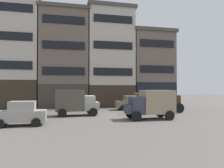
% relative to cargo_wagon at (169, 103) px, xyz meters
% --- Properties ---
extents(ground_plane, '(120.00, 120.00, 0.00)m').
position_rel_cargo_wagon_xyz_m(ground_plane, '(-8.34, -0.48, -1.15)').
color(ground_plane, '#605B56').
extents(building_far_left, '(7.06, 5.88, 15.76)m').
position_rel_cargo_wagon_xyz_m(building_far_left, '(-18.59, 9.96, 6.78)').
color(building_far_left, '#33281E').
rests_on(building_far_left, ground_plane).
extents(building_center_left, '(7.25, 5.88, 14.43)m').
position_rel_cargo_wagon_xyz_m(building_center_left, '(-11.79, 9.96, 6.12)').
color(building_center_left, '#38332D').
rests_on(building_center_left, ground_plane).
extents(building_center_right, '(7.31, 5.88, 15.18)m').
position_rel_cargo_wagon_xyz_m(building_center_right, '(-4.86, 9.96, 6.49)').
color(building_center_right, '#33281E').
rests_on(building_center_right, ground_plane).
extents(building_far_right, '(7.00, 5.88, 11.97)m').
position_rel_cargo_wagon_xyz_m(building_far_right, '(1.95, 9.96, 4.89)').
color(building_far_right, black).
rests_on(building_far_right, ground_plane).
extents(cargo_wagon, '(2.95, 1.60, 1.98)m').
position_rel_cargo_wagon_xyz_m(cargo_wagon, '(0.00, 0.00, 0.00)').
color(cargo_wagon, brown).
rests_on(cargo_wagon, ground_plane).
extents(draft_horse, '(2.35, 0.66, 2.30)m').
position_rel_cargo_wagon_xyz_m(draft_horse, '(-2.95, -0.00, 0.12)').
color(draft_horse, '#513823').
rests_on(draft_horse, ground_plane).
extents(delivery_truck_near, '(4.43, 2.30, 2.62)m').
position_rel_cargo_wagon_xyz_m(delivery_truck_near, '(-10.49, -0.32, 0.28)').
color(delivery_truck_near, gray).
rests_on(delivery_truck_near, ground_plane).
extents(delivery_truck_far, '(4.39, 2.21, 2.62)m').
position_rel_cargo_wagon_xyz_m(delivery_truck_far, '(-3.91, -4.10, 0.28)').
color(delivery_truck_far, '#333847').
rests_on(delivery_truck_far, ground_plane).
extents(sedan_dark, '(3.74, 1.94, 1.83)m').
position_rel_cargo_wagon_xyz_m(sedan_dark, '(-3.35, 3.91, -0.23)').
color(sedan_dark, '#7A6B4C').
rests_on(sedan_dark, ground_plane).
extents(sedan_light, '(3.75, 1.96, 1.83)m').
position_rel_cargo_wagon_xyz_m(sedan_light, '(-14.70, -5.00, -0.23)').
color(sedan_light, gray).
rests_on(sedan_light, ground_plane).
extents(pedestrian_officer, '(0.49, 0.49, 1.79)m').
position_rel_cargo_wagon_xyz_m(pedestrian_officer, '(-12.25, 5.41, -0.17)').
color(pedestrian_officer, black).
rests_on(pedestrian_officer, ground_plane).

